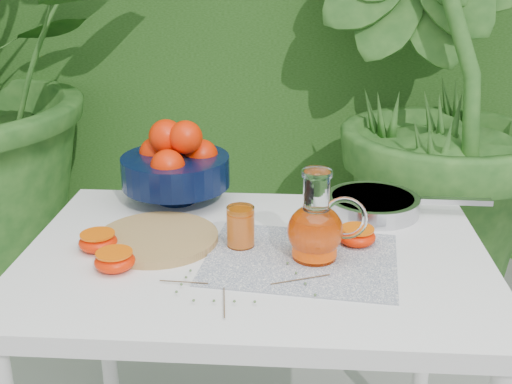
# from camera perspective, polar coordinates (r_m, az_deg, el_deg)

# --- Properties ---
(potted_plant_right) EXTENTS (2.43, 2.43, 1.72)m
(potted_plant_right) POSITION_cam_1_polar(r_m,az_deg,el_deg) (2.46, 14.78, 8.34)
(potted_plant_right) COLOR #23551D
(potted_plant_right) RESTS_ON ground
(white_table) EXTENTS (1.00, 0.70, 0.75)m
(white_table) POSITION_cam_1_polar(r_m,az_deg,el_deg) (1.43, -0.05, -8.25)
(white_table) COLOR white
(white_table) RESTS_ON ground
(placemat) EXTENTS (0.43, 0.35, 0.00)m
(placemat) POSITION_cam_1_polar(r_m,az_deg,el_deg) (1.36, 4.02, -5.95)
(placemat) COLOR #0B1B42
(placemat) RESTS_ON white_table
(cutting_board) EXTENTS (0.35, 0.35, 0.02)m
(cutting_board) POSITION_cam_1_polar(r_m,az_deg,el_deg) (1.45, -8.76, -4.10)
(cutting_board) COLOR #A8814B
(cutting_board) RESTS_ON white_table
(fruit_bowl) EXTENTS (0.30, 0.30, 0.22)m
(fruit_bowl) POSITION_cam_1_polar(r_m,az_deg,el_deg) (1.64, -7.13, 2.48)
(fruit_bowl) COLOR black
(fruit_bowl) RESTS_ON white_table
(juice_pitcher) EXTENTS (0.18, 0.14, 0.19)m
(juice_pitcher) POSITION_cam_1_polar(r_m,az_deg,el_deg) (1.33, 5.38, -3.22)
(juice_pitcher) COLOR white
(juice_pitcher) RESTS_ON white_table
(juice_tumbler) EXTENTS (0.07, 0.07, 0.09)m
(juice_tumbler) POSITION_cam_1_polar(r_m,az_deg,el_deg) (1.39, -1.38, -3.15)
(juice_tumbler) COLOR white
(juice_tumbler) RESTS_ON white_table
(saute_pan) EXTENTS (0.40, 0.23, 0.04)m
(saute_pan) POSITION_cam_1_polar(r_m,az_deg,el_deg) (1.61, 10.44, -1.02)
(saute_pan) COLOR #B3B4B8
(saute_pan) RESTS_ON white_table
(orange_halves) EXTENTS (0.67, 0.26, 0.04)m
(orange_halves) POSITION_cam_1_polar(r_m,az_deg,el_deg) (1.38, -5.67, -4.77)
(orange_halves) COLOR red
(orange_halves) RESTS_ON white_table
(thyme_sprigs) EXTENTS (0.33, 0.22, 0.01)m
(thyme_sprigs) POSITION_cam_1_polar(r_m,az_deg,el_deg) (1.24, -1.50, -8.41)
(thyme_sprigs) COLOR brown
(thyme_sprigs) RESTS_ON white_table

